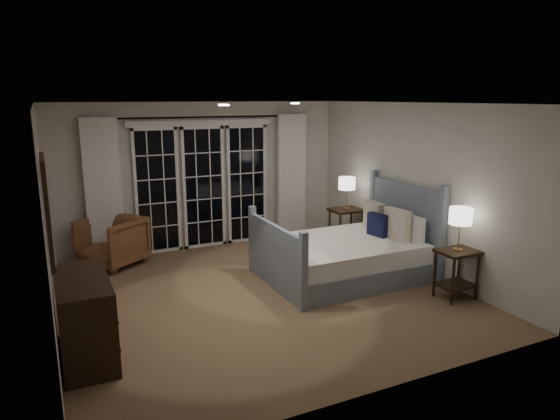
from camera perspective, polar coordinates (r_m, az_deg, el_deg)
name	(u,v)px	position (r m, az deg, el deg)	size (l,w,h in m)	color
floor	(261,295)	(6.75, -2.17, -9.65)	(5.00, 5.00, 0.00)	brown
ceiling	(259,103)	(6.24, -2.36, 12.08)	(5.00, 5.00, 0.00)	white
wall_left	(46,224)	(5.88, -25.22, -1.48)	(0.02, 5.00, 2.50)	silver
wall_right	(414,188)	(7.70, 15.10, 2.43)	(0.02, 5.00, 2.50)	silver
wall_back	(203,176)	(8.69, -8.83, 3.87)	(5.00, 0.02, 2.50)	silver
wall_front	(379,259)	(4.28, 11.22, -5.54)	(5.00, 0.02, 2.50)	silver
french_doors	(204,185)	(8.68, -8.71, 2.79)	(2.50, 0.04, 2.20)	black
curtain_rod	(202,117)	(8.50, -8.86, 10.45)	(0.03, 0.03, 3.50)	black
curtain_left	(103,190)	(8.28, -19.55, 2.13)	(0.55, 0.10, 2.25)	white
curtain_right	(291,176)	(9.21, 1.30, 3.88)	(0.55, 0.10, 2.25)	white
downlight_a	(295,103)	(7.12, 1.74, 12.09)	(0.12, 0.12, 0.01)	white
downlight_b	(224,105)	(5.65, -6.44, 11.84)	(0.12, 0.12, 0.01)	white
bed	(347,255)	(7.37, 7.64, -5.08)	(2.24, 1.61, 1.30)	gray
nightstand_left	(457,267)	(6.89, 19.53, -6.12)	(0.50, 0.40, 0.65)	black
nightstand_right	(346,222)	(8.71, 7.53, -1.38)	(0.53, 0.43, 0.69)	black
lamp_left	(461,217)	(6.72, 19.96, -0.71)	(0.29, 0.29, 0.56)	tan
lamp_right	(347,184)	(8.57, 7.66, 2.98)	(0.28, 0.28, 0.55)	tan
armchair	(112,242)	(8.18, -18.64, -3.44)	(0.82, 0.84, 0.77)	brown
dresser	(85,318)	(5.47, -21.39, -11.38)	(0.50, 1.18, 0.84)	black
mirror	(48,210)	(5.12, -25.03, 0.01)	(0.05, 0.85, 1.00)	black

